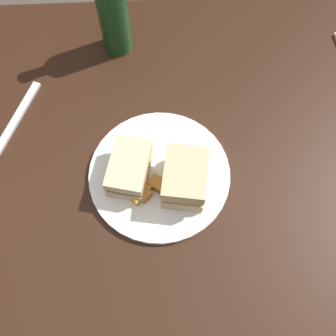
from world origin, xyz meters
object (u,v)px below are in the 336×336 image
(sandwich_half_left, at_px, (130,170))
(cider_bottle, at_px, (113,11))
(plate, at_px, (159,172))
(fork, at_px, (18,117))
(sandwich_half_right, at_px, (185,178))

(sandwich_half_left, bearing_deg, cider_bottle, -85.56)
(plate, xyz_separation_m, cider_bottle, (0.08, -0.32, 0.10))
(fork, bearing_deg, sandwich_half_right, 84.77)
(sandwich_half_right, height_order, fork, sandwich_half_right)
(plate, xyz_separation_m, sandwich_half_left, (0.06, 0.01, 0.03))
(cider_bottle, bearing_deg, sandwich_half_right, 109.63)
(sandwich_half_right, bearing_deg, fork, -27.28)
(sandwich_half_left, distance_m, sandwich_half_right, 0.10)
(sandwich_half_left, bearing_deg, fork, -32.42)
(cider_bottle, relative_size, fork, 1.41)
(sandwich_half_right, distance_m, fork, 0.38)
(plate, relative_size, fork, 1.52)
(sandwich_half_left, height_order, fork, sandwich_half_left)
(cider_bottle, xyz_separation_m, fork, (0.21, 0.18, -0.10))
(sandwich_half_left, distance_m, cider_bottle, 0.34)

